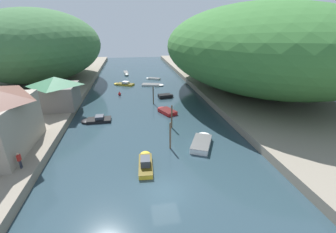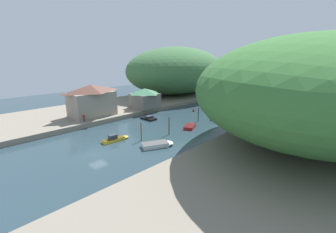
{
  "view_description": "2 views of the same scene",
  "coord_description": "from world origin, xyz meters",
  "px_view_note": "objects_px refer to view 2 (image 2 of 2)",
  "views": [
    {
      "loc": [
        -2.44,
        -15.94,
        13.88
      ],
      "look_at": [
        2.22,
        11.62,
        2.58
      ],
      "focal_mm": 24.0,
      "sensor_mm": 36.0,
      "label": 1
    },
    {
      "loc": [
        31.49,
        -16.04,
        14.68
      ],
      "look_at": [
        1.03,
        15.35,
        2.84
      ],
      "focal_mm": 24.0,
      "sensor_mm": 36.0,
      "label": 2
    }
  ],
  "objects_px": {
    "boat_mid_channel": "(218,119)",
    "channel_buoy_near": "(194,110)",
    "boat_red_skiff": "(237,100)",
    "boat_cabin_cruiser": "(234,111)",
    "boat_moored_right": "(190,126)",
    "boat_near_quay": "(159,144)",
    "boat_far_upstream": "(148,118)",
    "boat_white_cruiser": "(116,139)",
    "boathouse_shed": "(145,98)",
    "waterfront_building": "(92,100)",
    "boat_navy_launch": "(214,106)",
    "boat_small_dinghy": "(248,107)",
    "person_on_quay": "(84,117)"
  },
  "relations": [
    {
      "from": "boat_mid_channel",
      "to": "channel_buoy_near",
      "type": "relative_size",
      "value": 3.69
    },
    {
      "from": "boat_red_skiff",
      "to": "channel_buoy_near",
      "type": "bearing_deg",
      "value": 80.81
    },
    {
      "from": "boat_cabin_cruiser",
      "to": "boat_moored_right",
      "type": "bearing_deg",
      "value": 15.45
    },
    {
      "from": "boat_near_quay",
      "to": "channel_buoy_near",
      "type": "distance_m",
      "value": 25.97
    },
    {
      "from": "boat_far_upstream",
      "to": "channel_buoy_near",
      "type": "height_order",
      "value": "boat_far_upstream"
    },
    {
      "from": "boat_white_cruiser",
      "to": "channel_buoy_near",
      "type": "bearing_deg",
      "value": 101.01
    },
    {
      "from": "boathouse_shed",
      "to": "boat_white_cruiser",
      "type": "distance_m",
      "value": 22.53
    },
    {
      "from": "boat_far_upstream",
      "to": "channel_buoy_near",
      "type": "xyz_separation_m",
      "value": [
        3.17,
        13.86,
        0.07
      ]
    },
    {
      "from": "boat_red_skiff",
      "to": "boat_far_upstream",
      "type": "bearing_deg",
      "value": 77.13
    },
    {
      "from": "boat_near_quay",
      "to": "boat_cabin_cruiser",
      "type": "bearing_deg",
      "value": 121.12
    },
    {
      "from": "boathouse_shed",
      "to": "boat_near_quay",
      "type": "bearing_deg",
      "value": -35.02
    },
    {
      "from": "boathouse_shed",
      "to": "boat_red_skiff",
      "type": "xyz_separation_m",
      "value": [
        10.96,
        31.44,
        -3.4
      ]
    },
    {
      "from": "boat_near_quay",
      "to": "boat_cabin_cruiser",
      "type": "height_order",
      "value": "boat_near_quay"
    },
    {
      "from": "waterfront_building",
      "to": "boat_white_cruiser",
      "type": "xyz_separation_m",
      "value": [
        15.54,
        -3.91,
        -4.42
      ]
    },
    {
      "from": "boat_mid_channel",
      "to": "boat_far_upstream",
      "type": "relative_size",
      "value": 0.75
    },
    {
      "from": "boat_near_quay",
      "to": "boat_moored_right",
      "type": "xyz_separation_m",
      "value": [
        -2.75,
        11.87,
        -0.06
      ]
    },
    {
      "from": "waterfront_building",
      "to": "boat_navy_launch",
      "type": "relative_size",
      "value": 1.87
    },
    {
      "from": "boat_far_upstream",
      "to": "channel_buoy_near",
      "type": "relative_size",
      "value": 4.93
    },
    {
      "from": "boat_small_dinghy",
      "to": "boat_moored_right",
      "type": "bearing_deg",
      "value": -151.52
    },
    {
      "from": "waterfront_building",
      "to": "boat_white_cruiser",
      "type": "height_order",
      "value": "waterfront_building"
    },
    {
      "from": "boathouse_shed",
      "to": "waterfront_building",
      "type": "bearing_deg",
      "value": -99.58
    },
    {
      "from": "channel_buoy_near",
      "to": "boat_moored_right",
      "type": "bearing_deg",
      "value": -54.96
    },
    {
      "from": "boat_near_quay",
      "to": "person_on_quay",
      "type": "xyz_separation_m",
      "value": [
        -19.41,
        -3.51,
        1.68
      ]
    },
    {
      "from": "boat_navy_launch",
      "to": "boat_red_skiff",
      "type": "height_order",
      "value": "boat_navy_launch"
    },
    {
      "from": "boathouse_shed",
      "to": "boat_red_skiff",
      "type": "bearing_deg",
      "value": 70.79
    },
    {
      "from": "boat_near_quay",
      "to": "boat_small_dinghy",
      "type": "height_order",
      "value": "boat_near_quay"
    },
    {
      "from": "waterfront_building",
      "to": "boat_white_cruiser",
      "type": "distance_m",
      "value": 16.63
    },
    {
      "from": "boat_cabin_cruiser",
      "to": "person_on_quay",
      "type": "relative_size",
      "value": 3.43
    },
    {
      "from": "boat_navy_launch",
      "to": "boat_cabin_cruiser",
      "type": "relative_size",
      "value": 0.96
    },
    {
      "from": "boat_far_upstream",
      "to": "person_on_quay",
      "type": "height_order",
      "value": "person_on_quay"
    },
    {
      "from": "boat_far_upstream",
      "to": "boat_red_skiff",
      "type": "bearing_deg",
      "value": -7.98
    },
    {
      "from": "boathouse_shed",
      "to": "channel_buoy_near",
      "type": "relative_size",
      "value": 7.33
    },
    {
      "from": "boat_mid_channel",
      "to": "boat_moored_right",
      "type": "bearing_deg",
      "value": -17.69
    },
    {
      "from": "boat_mid_channel",
      "to": "boat_navy_launch",
      "type": "distance_m",
      "value": 15.29
    },
    {
      "from": "boat_white_cruiser",
      "to": "boat_mid_channel",
      "type": "relative_size",
      "value": 1.51
    },
    {
      "from": "boat_near_quay",
      "to": "boat_mid_channel",
      "type": "bearing_deg",
      "value": 119.43
    },
    {
      "from": "boat_mid_channel",
      "to": "boat_small_dinghy",
      "type": "distance_m",
      "value": 17.81
    },
    {
      "from": "boat_white_cruiser",
      "to": "boat_mid_channel",
      "type": "distance_m",
      "value": 24.71
    },
    {
      "from": "boat_mid_channel",
      "to": "boat_small_dinghy",
      "type": "bearing_deg",
      "value": 175.54
    },
    {
      "from": "waterfront_building",
      "to": "boat_small_dinghy",
      "type": "height_order",
      "value": "waterfront_building"
    },
    {
      "from": "boat_mid_channel",
      "to": "boat_navy_launch",
      "type": "xyz_separation_m",
      "value": [
        -8.98,
        12.37,
        -0.06
      ]
    },
    {
      "from": "boat_cabin_cruiser",
      "to": "boat_small_dinghy",
      "type": "bearing_deg",
      "value": -169.08
    },
    {
      "from": "waterfront_building",
      "to": "boat_cabin_cruiser",
      "type": "xyz_separation_m",
      "value": [
        20.13,
        30.55,
        -4.6
      ]
    },
    {
      "from": "boat_white_cruiser",
      "to": "person_on_quay",
      "type": "distance_m",
      "value": 12.12
    },
    {
      "from": "boat_cabin_cruiser",
      "to": "boat_far_upstream",
      "type": "relative_size",
      "value": 1.28
    },
    {
      "from": "person_on_quay",
      "to": "boat_cabin_cruiser",
      "type": "bearing_deg",
      "value": -18.65
    },
    {
      "from": "boat_far_upstream",
      "to": "boat_small_dinghy",
      "type": "bearing_deg",
      "value": -23.49
    },
    {
      "from": "boat_navy_launch",
      "to": "boat_small_dinghy",
      "type": "xyz_separation_m",
      "value": [
        7.97,
        5.41,
        -0.1
      ]
    },
    {
      "from": "boat_red_skiff",
      "to": "boat_white_cruiser",
      "type": "bearing_deg",
      "value": 86.77
    },
    {
      "from": "boat_moored_right",
      "to": "boat_cabin_cruiser",
      "type": "bearing_deg",
      "value": 65.62
    }
  ]
}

